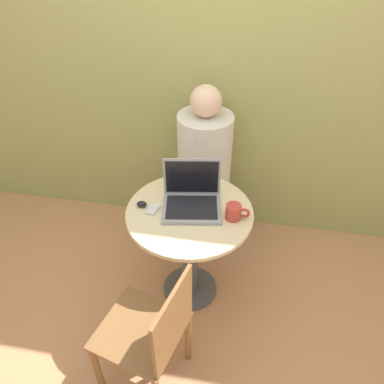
{
  "coord_description": "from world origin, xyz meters",
  "views": [
    {
      "loc": [
        0.3,
        -1.59,
        2.14
      ],
      "look_at": [
        0.01,
        0.05,
        0.82
      ],
      "focal_mm": 35.0,
      "sensor_mm": 36.0,
      "label": 1
    }
  ],
  "objects_px": {
    "chair_empty": "(152,334)",
    "person_seated": "(205,176)",
    "laptop": "(192,198)",
    "cell_phone": "(153,209)"
  },
  "relations": [
    {
      "from": "laptop",
      "to": "cell_phone",
      "type": "distance_m",
      "value": 0.23
    },
    {
      "from": "cell_phone",
      "to": "person_seated",
      "type": "bearing_deg",
      "value": 73.26
    },
    {
      "from": "cell_phone",
      "to": "chair_empty",
      "type": "distance_m",
      "value": 0.68
    },
    {
      "from": "cell_phone",
      "to": "person_seated",
      "type": "distance_m",
      "value": 0.74
    },
    {
      "from": "chair_empty",
      "to": "person_seated",
      "type": "distance_m",
      "value": 1.28
    },
    {
      "from": "cell_phone",
      "to": "chair_empty",
      "type": "xyz_separation_m",
      "value": [
        0.13,
        -0.6,
        -0.29
      ]
    },
    {
      "from": "chair_empty",
      "to": "person_seated",
      "type": "xyz_separation_m",
      "value": [
        0.07,
        1.27,
        0.07
      ]
    },
    {
      "from": "laptop",
      "to": "cell_phone",
      "type": "relative_size",
      "value": 3.57
    },
    {
      "from": "laptop",
      "to": "cell_phone",
      "type": "xyz_separation_m",
      "value": [
        -0.21,
        -0.09,
        -0.05
      ]
    },
    {
      "from": "cell_phone",
      "to": "laptop",
      "type": "bearing_deg",
      "value": 21.94
    }
  ]
}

